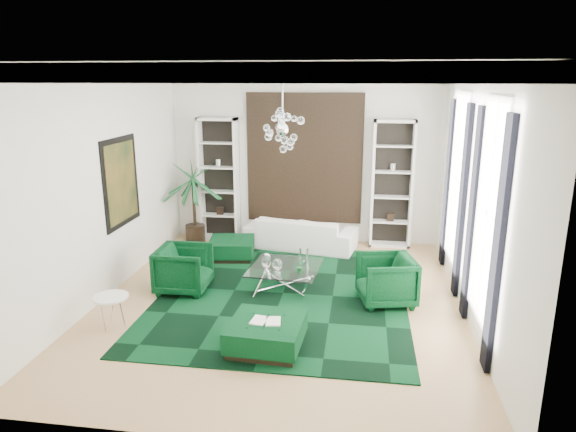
% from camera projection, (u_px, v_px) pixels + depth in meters
% --- Properties ---
extents(floor, '(6.00, 7.00, 0.02)m').
position_uv_depth(floor, '(280.00, 302.00, 8.68)').
color(floor, tan).
rests_on(floor, ground).
extents(ceiling, '(6.00, 7.00, 0.02)m').
position_uv_depth(ceiling, '(279.00, 67.00, 7.68)').
color(ceiling, white).
rests_on(ceiling, ground).
extents(wall_back, '(6.00, 0.02, 3.80)m').
position_uv_depth(wall_back, '(305.00, 158.00, 11.53)').
color(wall_back, white).
rests_on(wall_back, ground).
extents(wall_front, '(6.00, 0.02, 3.80)m').
position_uv_depth(wall_front, '(221.00, 271.00, 4.83)').
color(wall_front, white).
rests_on(wall_front, ground).
extents(wall_left, '(0.02, 7.00, 3.80)m').
position_uv_depth(wall_left, '(103.00, 186.00, 8.60)').
color(wall_left, white).
rests_on(wall_left, ground).
extents(wall_right, '(0.02, 7.00, 3.80)m').
position_uv_depth(wall_right, '(476.00, 198.00, 7.76)').
color(wall_right, white).
rests_on(wall_right, ground).
extents(crown_molding, '(6.00, 7.00, 0.18)m').
position_uv_depth(crown_molding, '(279.00, 75.00, 7.71)').
color(crown_molding, white).
rests_on(crown_molding, ceiling).
extents(ceiling_medallion, '(0.90, 0.90, 0.05)m').
position_uv_depth(ceiling_medallion, '(282.00, 70.00, 7.98)').
color(ceiling_medallion, white).
rests_on(ceiling_medallion, ceiling).
extents(tapestry, '(2.50, 0.06, 2.80)m').
position_uv_depth(tapestry, '(304.00, 159.00, 11.49)').
color(tapestry, black).
rests_on(tapestry, wall_back).
extents(shelving_left, '(0.90, 0.38, 2.80)m').
position_uv_depth(shelving_left, '(219.00, 180.00, 11.74)').
color(shelving_left, white).
rests_on(shelving_left, floor).
extents(shelving_right, '(0.90, 0.38, 2.80)m').
position_uv_depth(shelving_right, '(392.00, 184.00, 11.20)').
color(shelving_right, white).
rests_on(shelving_right, floor).
extents(painting, '(0.04, 1.30, 1.60)m').
position_uv_depth(painting, '(122.00, 182.00, 9.18)').
color(painting, black).
rests_on(painting, wall_left).
extents(window_near, '(0.03, 1.10, 2.90)m').
position_uv_depth(window_near, '(488.00, 213.00, 6.91)').
color(window_near, white).
rests_on(window_near, wall_right).
extents(curtain_near_a, '(0.07, 0.30, 3.25)m').
position_uv_depth(curtain_near_a, '(498.00, 249.00, 6.23)').
color(curtain_near_a, black).
rests_on(curtain_near_a, floor).
extents(curtain_near_b, '(0.07, 0.30, 3.25)m').
position_uv_depth(curtain_near_b, '(472.00, 216.00, 7.72)').
color(curtain_near_b, black).
rests_on(curtain_near_b, floor).
extents(window_far, '(0.03, 1.10, 2.90)m').
position_uv_depth(window_far, '(457.00, 179.00, 9.20)').
color(window_far, white).
rests_on(window_far, wall_right).
extents(curtain_far_a, '(0.07, 0.30, 3.25)m').
position_uv_depth(curtain_far_a, '(462.00, 203.00, 8.52)').
color(curtain_far_a, black).
rests_on(curtain_far_a, floor).
extents(curtain_far_b, '(0.07, 0.30, 3.25)m').
position_uv_depth(curtain_far_b, '(448.00, 184.00, 10.01)').
color(curtain_far_b, black).
rests_on(curtain_far_b, floor).
extents(rug, '(4.20, 5.00, 0.02)m').
position_uv_depth(rug, '(283.00, 293.00, 8.96)').
color(rug, black).
rests_on(rug, floor).
extents(sofa, '(2.52, 1.35, 0.70)m').
position_uv_depth(sofa, '(301.00, 233.00, 11.31)').
color(sofa, white).
rests_on(sofa, floor).
extents(armchair_left, '(0.92, 0.90, 0.81)m').
position_uv_depth(armchair_left, '(184.00, 269.00, 9.00)').
color(armchair_left, black).
rests_on(armchair_left, floor).
extents(armchair_right, '(1.06, 1.05, 0.81)m').
position_uv_depth(armchair_right, '(386.00, 280.00, 8.52)').
color(armchair_right, black).
rests_on(armchair_right, floor).
extents(coffee_table, '(1.30, 1.30, 0.41)m').
position_uv_depth(coffee_table, '(285.00, 278.00, 9.15)').
color(coffee_table, white).
rests_on(coffee_table, floor).
extents(ottoman_side, '(1.02, 1.02, 0.40)m').
position_uv_depth(ottoman_side, '(232.00, 249.00, 10.72)').
color(ottoman_side, black).
rests_on(ottoman_side, floor).
extents(ottoman_front, '(1.06, 1.06, 0.40)m').
position_uv_depth(ottoman_front, '(266.00, 335.00, 7.14)').
color(ottoman_front, black).
rests_on(ottoman_front, floor).
extents(book, '(0.42, 0.28, 0.03)m').
position_uv_depth(book, '(266.00, 320.00, 7.08)').
color(book, white).
rests_on(book, ottoman_front).
extents(side_table, '(0.55, 0.55, 0.50)m').
position_uv_depth(side_table, '(112.00, 312.00, 7.70)').
color(side_table, white).
rests_on(side_table, floor).
extents(palm, '(1.76, 1.76, 2.40)m').
position_uv_depth(palm, '(193.00, 191.00, 11.52)').
color(palm, '#1B6030').
rests_on(palm, floor).
extents(chandelier, '(0.96, 0.96, 0.72)m').
position_uv_depth(chandelier, '(283.00, 130.00, 8.22)').
color(chandelier, white).
rests_on(chandelier, ceiling).
extents(table_plant, '(0.16, 0.14, 0.24)m').
position_uv_depth(table_plant, '(300.00, 266.00, 8.78)').
color(table_plant, '#1B6030').
rests_on(table_plant, coffee_table).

